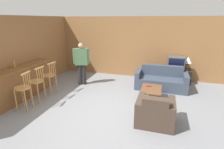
% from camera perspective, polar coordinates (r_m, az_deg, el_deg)
% --- Properties ---
extents(ground_plane, '(24.00, 24.00, 0.00)m').
position_cam_1_polar(ground_plane, '(4.98, -1.59, -12.28)').
color(ground_plane, gray).
extents(wall_back, '(9.40, 0.08, 2.60)m').
position_cam_1_polar(wall_back, '(7.79, 6.52, 8.80)').
color(wall_back, olive).
rests_on(wall_back, ground_plane).
extents(wall_left, '(0.08, 8.48, 2.60)m').
position_cam_1_polar(wall_left, '(7.18, -24.12, 6.63)').
color(wall_left, olive).
rests_on(wall_left, ground_plane).
extents(bar_counter, '(0.55, 2.75, 1.04)m').
position_cam_1_polar(bar_counter, '(6.30, -27.85, -2.61)').
color(bar_counter, brown).
rests_on(bar_counter, ground_plane).
extents(bar_chair_near, '(0.48, 0.48, 1.12)m').
position_cam_1_polar(bar_chair_near, '(5.46, -27.00, -4.58)').
color(bar_chair_near, '#B77F42').
rests_on(bar_chair_near, ground_plane).
extents(bar_chair_mid, '(0.43, 0.43, 1.12)m').
position_cam_1_polar(bar_chair_mid, '(5.85, -23.29, -2.68)').
color(bar_chair_mid, '#B77F42').
rests_on(bar_chair_mid, ground_plane).
extents(bar_chair_far, '(0.47, 0.47, 1.12)m').
position_cam_1_polar(bar_chair_far, '(6.30, -19.73, -0.83)').
color(bar_chair_far, '#B77F42').
rests_on(bar_chair_far, ground_plane).
extents(couch_far, '(1.83, 0.86, 0.82)m').
position_cam_1_polar(couch_far, '(6.75, 15.69, -1.94)').
color(couch_far, '#384251').
rests_on(couch_far, ground_plane).
extents(armchair_near, '(0.91, 0.82, 0.80)m').
position_cam_1_polar(armchair_near, '(4.49, 13.86, -11.99)').
color(armchair_near, '#423328').
rests_on(armchair_near, ground_plane).
extents(coffee_table, '(0.62, 0.88, 0.40)m').
position_cam_1_polar(coffee_table, '(5.64, 12.65, -5.09)').
color(coffee_table, brown).
rests_on(coffee_table, ground_plane).
extents(tv_unit, '(1.21, 0.52, 0.54)m').
position_cam_1_polar(tv_unit, '(7.59, 19.74, -0.38)').
color(tv_unit, black).
rests_on(tv_unit, ground_plane).
extents(tv, '(0.64, 0.50, 0.53)m').
position_cam_1_polar(tv, '(7.45, 20.16, 3.53)').
color(tv, '#4C4C4C').
rests_on(tv, tv_unit).
extents(bottle, '(0.06, 0.06, 0.26)m').
position_cam_1_polar(bottle, '(6.20, -29.33, 2.98)').
color(bottle, '#B27A23').
rests_on(bottle, bar_counter).
extents(book_on_table, '(0.19, 0.18, 0.03)m').
position_cam_1_polar(book_on_table, '(5.81, 11.75, -3.59)').
color(book_on_table, maroon).
rests_on(book_on_table, coffee_table).
extents(table_lamp, '(0.29, 0.29, 0.54)m').
position_cam_1_polar(table_lamp, '(7.46, 23.62, 4.28)').
color(table_lamp, brown).
rests_on(table_lamp, tv_unit).
extents(person_by_window, '(0.58, 0.34, 1.63)m').
position_cam_1_polar(person_by_window, '(6.82, -9.95, 4.09)').
color(person_by_window, black).
rests_on(person_by_window, ground_plane).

